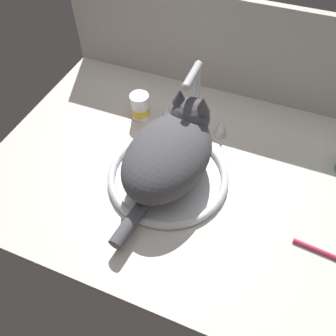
# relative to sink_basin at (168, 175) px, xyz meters

# --- Properties ---
(countertop) EXTENTS (1.08, 0.72, 0.03)m
(countertop) POSITION_rel_sink_basin_xyz_m (0.05, 0.04, -0.02)
(countertop) COLOR silver
(countertop) RESTS_ON ground
(backsplash_wall) EXTENTS (1.08, 0.02, 0.32)m
(backsplash_wall) POSITION_rel_sink_basin_xyz_m (0.05, 0.41, 0.12)
(backsplash_wall) COLOR beige
(backsplash_wall) RESTS_ON ground
(sink_basin) EXTENTS (0.31, 0.31, 0.02)m
(sink_basin) POSITION_rel_sink_basin_xyz_m (0.00, 0.00, 0.00)
(sink_basin) COLOR white
(sink_basin) RESTS_ON countertop
(faucet) EXTENTS (0.20, 0.12, 0.22)m
(faucet) POSITION_rel_sink_basin_xyz_m (0.00, 0.19, 0.08)
(faucet) COLOR silver
(faucet) RESTS_ON countertop
(cat) EXTENTS (0.23, 0.41, 0.17)m
(cat) POSITION_rel_sink_basin_xyz_m (0.00, 0.02, 0.08)
(cat) COLOR #4C4C51
(cat) RESTS_ON sink_basin
(pill_bottle) EXTENTS (0.06, 0.06, 0.08)m
(pill_bottle) POSITION_rel_sink_basin_xyz_m (-0.16, 0.18, 0.03)
(pill_bottle) COLOR white
(pill_bottle) RESTS_ON countertop
(toothbrush) EXTENTS (0.17, 0.03, 0.02)m
(toothbrush) POSITION_rel_sink_basin_xyz_m (0.42, -0.07, -0.00)
(toothbrush) COLOR #D83359
(toothbrush) RESTS_ON countertop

